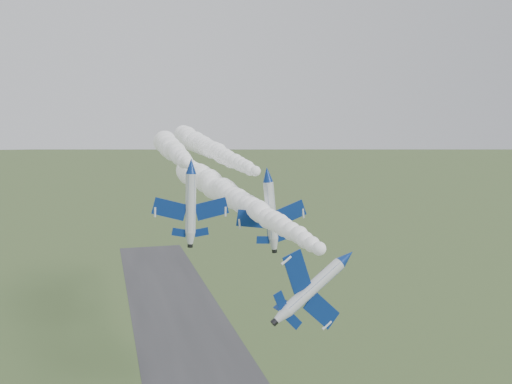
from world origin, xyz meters
TOP-DOWN VIEW (x-y plane):
  - jet_lead at (9.42, -8.70)m, footprint 6.39×13.01m
  - smoke_trail_jet_lead at (4.06, 25.37)m, footprint 17.46×62.35m
  - jet_pair_left at (-4.98, 16.94)m, footprint 11.60×13.91m
  - smoke_trail_jet_pair_left at (-4.01, 46.75)m, footprint 7.85×52.52m
  - jet_pair_right at (7.43, 17.75)m, footprint 11.83×14.22m
  - smoke_trail_jet_pair_right at (5.47, 55.72)m, footprint 9.43×68.90m

SIDE VIEW (x-z plane):
  - jet_lead at x=9.42m, z-range 30.24..39.27m
  - smoke_trail_jet_lead at x=4.06m, z-range 34.83..40.01m
  - jet_pair_right at x=7.43m, z-range 40.47..44.03m
  - jet_pair_left at x=-4.98m, z-range 42.21..45.65m
  - smoke_trail_jet_pair_right at x=5.47m, z-range 41.77..47.08m
  - smoke_trail_jet_pair_left at x=-4.01m, z-range 42.27..47.32m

